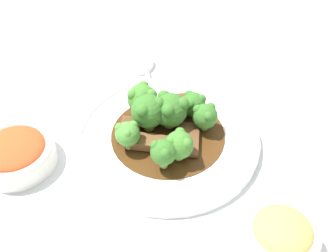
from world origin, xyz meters
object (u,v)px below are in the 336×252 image
at_px(beef_strip_3, 160,110).
at_px(side_bowl_kimchi, 15,153).
at_px(side_bowl_appetizer, 281,236).
at_px(beef_strip_2, 187,139).
at_px(beef_strip_1, 149,143).
at_px(broccoli_floret_3, 193,104).
at_px(broccoli_floret_0, 170,109).
at_px(serving_spoon, 154,93).
at_px(main_plate, 168,136).
at_px(broccoli_floret_1, 164,152).
at_px(broccoli_floret_5, 142,98).
at_px(broccoli_floret_7, 205,116).
at_px(broccoli_floret_4, 128,134).
at_px(beef_strip_4, 130,129).
at_px(sauce_dish, 137,63).
at_px(broccoli_floret_2, 179,144).
at_px(beef_strip_0, 175,106).
at_px(broccoli_floret_6, 148,111).

xyz_separation_m(beef_strip_3, side_bowl_kimchi, (0.04, 0.23, -0.00)).
bearing_deg(side_bowl_appetizer, beef_strip_2, -0.54).
relative_size(beef_strip_1, broccoli_floret_3, 1.64).
distance_m(broccoli_floret_0, serving_spoon, 0.08).
bearing_deg(main_plate, side_bowl_appetizer, -176.68).
bearing_deg(serving_spoon, broccoli_floret_1, 152.92).
relative_size(broccoli_floret_1, serving_spoon, 0.23).
bearing_deg(serving_spoon, main_plate, 161.19).
bearing_deg(broccoli_floret_3, side_bowl_appetizer, 169.97).
height_order(broccoli_floret_5, broccoli_floret_7, broccoli_floret_5).
bearing_deg(broccoli_floret_4, broccoli_floret_0, -86.17).
distance_m(beef_strip_2, side_bowl_kimchi, 0.26).
relative_size(beef_strip_4, sauce_dish, 0.91).
xyz_separation_m(broccoli_floret_1, broccoli_floret_2, (0.00, -0.03, -0.00)).
xyz_separation_m(broccoli_floret_0, broccoli_floret_1, (-0.07, 0.06, -0.00)).
height_order(beef_strip_3, side_bowl_kimchi, side_bowl_kimchi).
bearing_deg(broccoli_floret_5, beef_strip_4, 123.46).
xyz_separation_m(beef_strip_2, broccoli_floret_5, (0.09, 0.03, 0.03)).
height_order(beef_strip_4, serving_spoon, serving_spoon).
xyz_separation_m(main_plate, side_bowl_kimchi, (0.09, 0.22, 0.01)).
xyz_separation_m(broccoli_floret_4, broccoli_floret_5, (0.06, -0.06, 0.00)).
height_order(broccoli_floret_0, broccoli_floret_3, broccoli_floret_0).
distance_m(beef_strip_0, beef_strip_2, 0.08).
relative_size(beef_strip_0, serving_spoon, 0.29).
distance_m(broccoli_floret_5, sauce_dish, 0.17).
bearing_deg(broccoli_floret_3, broccoli_floret_2, 131.83).
xyz_separation_m(beef_strip_0, broccoli_floret_7, (-0.06, -0.01, 0.02)).
distance_m(beef_strip_2, broccoli_floret_1, 0.07).
height_order(broccoli_floret_3, serving_spoon, broccoli_floret_3).
distance_m(broccoli_floret_4, side_bowl_appetizer, 0.26).
height_order(broccoli_floret_5, serving_spoon, broccoli_floret_5).
bearing_deg(side_bowl_appetizer, beef_strip_3, 0.09).
xyz_separation_m(beef_strip_1, side_bowl_kimchi, (0.10, 0.18, -0.00)).
bearing_deg(broccoli_floret_2, main_plate, -16.17).
height_order(beef_strip_0, broccoli_floret_2, broccoli_floret_2).
bearing_deg(side_bowl_appetizer, beef_strip_1, 13.17).
distance_m(broccoli_floret_1, broccoli_floret_2, 0.03).
bearing_deg(main_plate, beef_strip_2, -153.88).
distance_m(beef_strip_1, broccoli_floret_0, 0.06).
bearing_deg(broccoli_floret_1, broccoli_floret_6, -16.03).
bearing_deg(broccoli_floret_2, serving_spoon, -17.84).
bearing_deg(side_bowl_appetizer, broccoli_floret_6, 7.26).
bearing_deg(main_plate, broccoli_floret_4, 83.56).
distance_m(beef_strip_4, sauce_dish, 0.20).
distance_m(beef_strip_2, side_bowl_appetizer, 0.20).
relative_size(beef_strip_0, broccoli_floret_7, 1.30).
distance_m(broccoli_floret_5, broccoli_floret_6, 0.04).
bearing_deg(beef_strip_3, broccoli_floret_3, -126.86).
bearing_deg(side_bowl_kimchi, broccoli_floret_4, -118.07).
bearing_deg(serving_spoon, broccoli_floret_7, -167.96).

